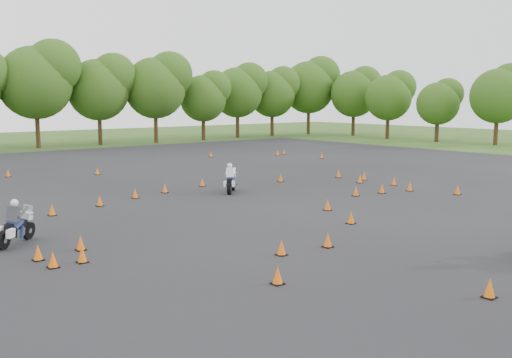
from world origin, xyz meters
The scene contains 6 objects.
ground centered at (0.00, 0.00, 0.00)m, with size 140.00×140.00×0.00m, color #2D5119.
asphalt_pad centered at (0.00, 6.00, 0.01)m, with size 62.00×62.00×0.00m, color black.
treeline centered at (1.90, 35.28, 4.66)m, with size 87.22×32.20×10.85m.
traffic_cones centered at (0.51, 5.44, 0.23)m, with size 33.23×32.92×0.45m.
rider_grey centered at (-10.30, 3.73, 0.76)m, with size 1.96×0.60×1.52m, color #373A3E, non-canonical shape.
rider_white centered at (1.35, 7.62, 0.75)m, with size 1.94×0.60×1.50m, color white, non-canonical shape.
Camera 1 is at (-15.64, -15.16, 4.67)m, focal length 40.00 mm.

